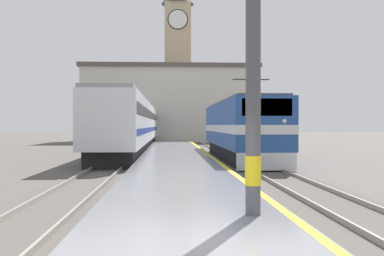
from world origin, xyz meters
TOP-DOWN VIEW (x-y plane):
  - ground_plane at (0.00, 30.00)m, footprint 200.00×200.00m
  - platform at (0.00, 25.00)m, footprint 4.27×140.00m
  - rail_track_near at (4.02, 25.00)m, footprint 2.84×140.00m
  - rail_track_far at (-3.44, 25.00)m, footprint 2.83×140.00m
  - locomotive_train at (4.02, 21.31)m, footprint 2.92×16.25m
  - passenger_train at (-3.44, 34.08)m, footprint 2.92×40.09m
  - catenary_mast at (1.33, 2.05)m, footprint 3.08×0.33m
  - clock_tower at (0.85, 60.91)m, footprint 4.86×4.86m
  - station_building at (-0.30, 53.39)m, footprint 22.94×9.72m

SIDE VIEW (x-z plane):
  - ground_plane at x=0.00m, z-range 0.00..0.00m
  - rail_track_near at x=4.02m, z-range -0.05..0.11m
  - rail_track_far at x=-3.44m, z-range -0.05..0.11m
  - platform at x=0.00m, z-range 0.00..0.35m
  - locomotive_train at x=4.02m, z-range -0.44..4.24m
  - passenger_train at x=-3.44m, z-range 0.15..4.27m
  - catenary_mast at x=1.33m, z-range 0.29..8.76m
  - station_building at x=-0.30m, z-range 0.02..9.98m
  - clock_tower at x=0.85m, z-range 0.79..24.73m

